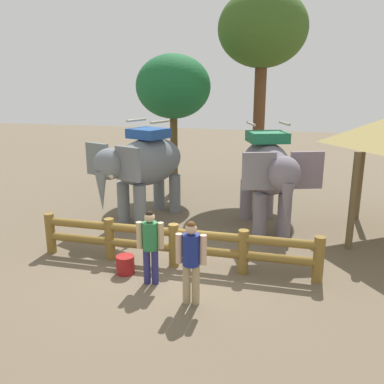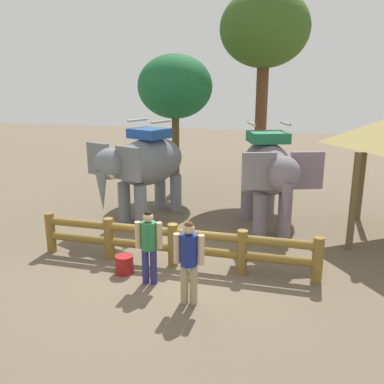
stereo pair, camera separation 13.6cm
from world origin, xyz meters
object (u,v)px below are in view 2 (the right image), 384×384
Objects in this scene: tourist_woman_in_black at (149,242)px; tourist_man_in_blue at (189,257)px; tree_back_center at (265,32)px; feed_bucket at (124,264)px; elephant_center at (268,172)px; elephant_near_left at (145,164)px; tree_far_left at (175,87)px; log_fence at (173,242)px.

tourist_man_in_blue reaches higher than tourist_woman_in_black.
feed_bucket is at bearing -103.94° from tree_back_center.
tourist_man_in_blue reaches higher than feed_bucket.
elephant_center is 2.26× the size of tourist_woman_in_black.
feed_bucket is at bearing -127.04° from elephant_center.
tourist_woman_in_black is 1.20m from tourist_man_in_blue.
tourist_woman_in_black reaches higher than feed_bucket.
elephant_near_left is 4.07m from tree_far_left.
tree_back_center is 10.43m from feed_bucket.
feed_bucket is at bearing 153.94° from tourist_man_in_blue.
tree_far_left is 12.56× the size of feed_bucket.
tree_far_left is 0.70× the size of tree_back_center.
tree_far_left is (-1.81, 7.51, 3.13)m from tourist_woman_in_black.
elephant_center is 4.68m from tourist_woman_in_black.
log_fence is at bearing 118.53° from tourist_man_in_blue.
log_fence is 3.98× the size of tourist_man_in_blue.
log_fence is 7.67m from tree_far_left.
tourist_man_in_blue is (2.81, -4.74, -0.77)m from elephant_near_left.
tree_far_left is at bearing 138.92° from elephant_center.
elephant_center reaches higher than log_fence.
tourist_woman_in_black is at bearing -22.52° from feed_bucket.
tree_back_center is (-0.78, 4.57, 4.31)m from elephant_center.
tree_far_left is at bearing 98.38° from feed_bucket.
elephant_center is at bearing -41.08° from tree_far_left.
tree_far_left is at bearing 109.53° from tourist_man_in_blue.
feed_bucket is (1.00, -3.86, -1.56)m from elephant_near_left.
tourist_woman_in_black is 0.97× the size of tourist_man_in_blue.
log_fence is at bearing 77.90° from tourist_woman_in_black.
tourist_man_in_blue is 2.16m from feed_bucket.
elephant_center is 5.00m from feed_bucket.
tree_far_left is (-2.87, 8.08, 3.10)m from tourist_man_in_blue.
tourist_man_in_blue is 9.12m from tree_far_left.
tree_far_left is at bearing 90.99° from elephant_near_left.
log_fence is 3.83m from elephant_center.
tree_back_center is at bearing 88.35° from tourist_man_in_blue.
tourist_man_in_blue is (0.85, -1.56, 0.39)m from log_fence.
tree_back_center is at bearing 81.31° from tourist_woman_in_black.
feed_bucket is at bearing -75.44° from elephant_near_left.
log_fence is at bearing -121.37° from elephant_center.
tourist_woman_in_black is at bearing -102.10° from log_fence.
feed_bucket is (-0.75, 0.31, -0.75)m from tourist_woman_in_black.
elephant_near_left is at bearing -124.35° from tree_back_center.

